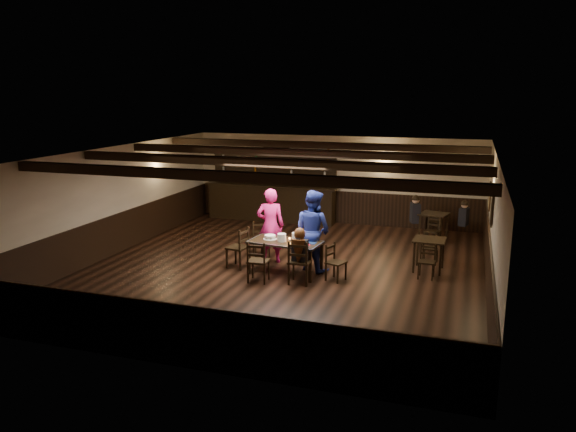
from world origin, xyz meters
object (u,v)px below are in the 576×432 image
(chair_near_left, at_px, (257,259))
(chair_near_right, at_px, (299,259))
(man_blue, at_px, (313,230))
(dining_table, at_px, (285,245))
(cake, at_px, (270,237))
(bar_counter, at_px, (272,197))
(woman_pink, at_px, (270,226))

(chair_near_left, distance_m, chair_near_right, 0.90)
(chair_near_right, xyz_separation_m, man_blue, (-0.01, 1.11, 0.37))
(dining_table, bearing_deg, chair_near_left, -115.15)
(dining_table, distance_m, chair_near_left, 0.88)
(cake, bearing_deg, chair_near_right, -37.67)
(dining_table, distance_m, chair_near_right, 0.82)
(cake, distance_m, bar_counter, 5.25)
(chair_near_left, height_order, woman_pink, woman_pink)
(dining_table, xyz_separation_m, woman_pink, (-0.62, 0.72, 0.23))
(chair_near_right, bearing_deg, woman_pink, 129.83)
(chair_near_left, xyz_separation_m, bar_counter, (-1.75, 5.81, 0.19))
(chair_near_right, bearing_deg, cake, 142.33)
(dining_table, bearing_deg, woman_pink, 130.39)
(woman_pink, xyz_separation_m, cake, (0.23, -0.66, -0.11))
(bar_counter, bearing_deg, dining_table, -67.10)
(chair_near_left, relative_size, cake, 2.94)
(dining_table, xyz_separation_m, chair_near_right, (0.51, -0.63, -0.11))
(dining_table, xyz_separation_m, chair_near_left, (-0.37, -0.79, -0.14))
(dining_table, relative_size, chair_near_right, 1.74)
(chair_near_right, height_order, cake, chair_near_right)
(dining_table, relative_size, chair_near_left, 1.84)
(dining_table, distance_m, woman_pink, 0.98)
(chair_near_left, relative_size, woman_pink, 0.51)
(man_blue, height_order, cake, man_blue)
(woman_pink, bearing_deg, bar_counter, -87.60)
(chair_near_right, relative_size, man_blue, 0.52)
(woman_pink, distance_m, bar_counter, 4.56)
(woman_pink, relative_size, man_blue, 0.97)
(bar_counter, bearing_deg, man_blue, -59.94)
(man_blue, height_order, bar_counter, bar_counter)
(woman_pink, height_order, bar_counter, bar_counter)
(chair_near_left, xyz_separation_m, chair_near_right, (0.88, 0.16, 0.03))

